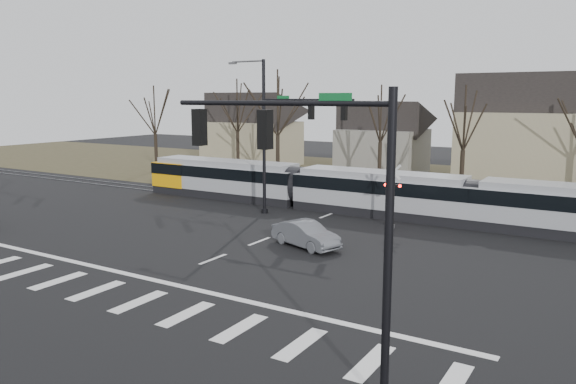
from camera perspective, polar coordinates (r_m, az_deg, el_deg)
The scene contains 15 objects.
ground at distance 26.18m, azimuth -10.40°, elevation -7.79°, with size 140.00×140.00×0.00m, color black.
grass_verge at distance 53.82m, azimuth 12.85°, elevation 1.08°, with size 140.00×28.00×0.01m, color #38331E.
crosswalk at distance 23.52m, azimuth -16.99°, elevation -10.07°, with size 27.00×2.60×0.01m.
stop_line at distance 24.94m, azimuth -13.18°, elevation -8.76°, with size 28.00×0.35×0.01m, color silver.
lane_dashes at distance 39.18m, azimuth 5.34°, elevation -1.85°, with size 0.18×30.00×0.01m.
rail_pair at distance 39.00m, azimuth 5.21°, elevation -1.87°, with size 90.00×1.52×0.06m.
tram at distance 37.77m, azimuth 9.20°, elevation 0.08°, with size 38.48×2.86×2.92m.
sedan at distance 29.45m, azimuth 1.82°, elevation -4.32°, with size 4.33×2.68×1.35m, color slate.
signal_pole_near_right at distance 14.44m, azimuth 3.30°, elevation -0.74°, with size 6.72×0.44×8.00m.
signal_pole_far at distance 36.55m, azimuth -0.37°, elevation 6.38°, with size 9.28×0.44×10.20m.
rail_crossing_signal at distance 33.99m, azimuth 10.59°, elevation -0.51°, with size 1.08×0.36×4.00m.
tree_row at distance 47.01m, azimuth 13.05°, elevation 5.99°, with size 59.20×7.20×10.00m.
house_a at distance 64.22m, azimuth -3.66°, elevation 6.64°, with size 9.72×8.64×8.60m.
house_b at distance 58.85m, azimuth 9.62°, elevation 5.77°, with size 8.64×7.56×7.65m.
house_c at distance 52.19m, azimuth 22.88°, elevation 6.08°, with size 10.80×8.64×10.10m.
Camera 1 is at (16.78, -18.54, 7.75)m, focal length 35.00 mm.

